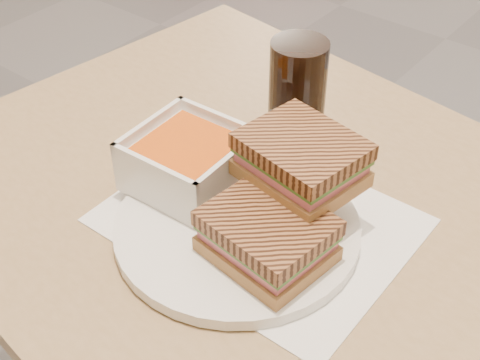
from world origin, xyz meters
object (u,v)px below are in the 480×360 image
Objects in this scene: main_table at (346,323)px; panini_lower at (267,236)px; soup_bowl at (189,162)px; cola_glass at (297,98)px; plate at (237,228)px.

panini_lower is at bearing -137.69° from main_table.
main_table is 9.32× the size of soup_bowl.
panini_lower is 0.23m from cola_glass.
soup_bowl is 0.17m from cola_glass.
cola_glass is at bearing 103.83° from plate.
soup_bowl is 0.96× the size of panini_lower.
panini_lower is (0.15, -0.04, -0.00)m from soup_bowl.
cola_glass is (-0.05, 0.19, 0.07)m from plate.
plate is 0.20m from cola_glass.
cola_glass is (-0.18, 0.14, 0.20)m from main_table.
main_table is 8.99× the size of panini_lower.
cola_glass reaches higher than plate.
cola_glass is (0.05, 0.16, 0.03)m from soup_bowl.
panini_lower is at bearing -63.15° from cola_glass.
panini_lower is 0.88× the size of cola_glass.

